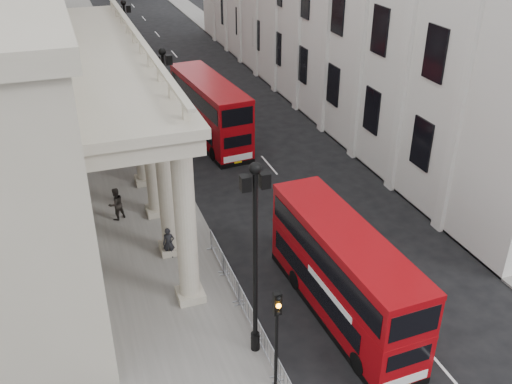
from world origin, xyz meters
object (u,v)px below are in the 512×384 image
bus_far (210,109)px  pedestrian_b (116,204)px  bus_near (343,271)px  traffic_light (277,323)px  pedestrian_a (169,243)px  lamp_post_south (255,250)px  pedestrian_c (145,156)px  lamp_post_mid (167,107)px  lamp_post_north (128,44)px

bus_far → pedestrian_b: size_ratio=5.55×
bus_near → pedestrian_b: bearing=124.2°
bus_near → traffic_light: bearing=-146.4°
pedestrian_a → lamp_post_south: bearing=-63.0°
traffic_light → bus_near: traffic_light is taller
lamp_post_south → pedestrian_a: 8.70m
pedestrian_a → pedestrian_c: size_ratio=0.95×
lamp_post_south → pedestrian_b: size_ratio=4.39×
bus_far → lamp_post_mid: bearing=-131.4°
lamp_post_south → pedestrian_c: bearing=94.1°
lamp_post_mid → pedestrian_c: (-1.30, 2.05, -3.93)m
traffic_light → pedestrian_c: 20.23m
bus_near → pedestrian_a: 9.07m
lamp_post_south → pedestrian_a: bearing=104.4°
lamp_post_south → bus_far: bearing=79.3°
bus_near → lamp_post_south: bearing=-169.0°
lamp_post_mid → lamp_post_north: same height
bus_near → bus_far: bus_far is taller
lamp_post_south → lamp_post_mid: same height
traffic_light → pedestrian_c: bearing=94.0°
bus_far → pedestrian_c: bearing=-151.8°
lamp_post_south → bus_far: (4.10, 21.61, -2.58)m
traffic_light → pedestrian_a: traffic_light is taller
lamp_post_south → bus_near: lamp_post_south is taller
lamp_post_north → bus_near: lamp_post_north is taller
pedestrian_b → lamp_post_mid: bearing=-161.4°
bus_near → pedestrian_a: bearing=131.6°
lamp_post_mid → bus_far: 7.42m
lamp_post_north → pedestrian_c: size_ratio=4.84×
lamp_post_mid → bus_near: bearing=-74.0°
lamp_post_north → pedestrian_a: (-1.92, -24.51, -3.97)m
traffic_light → bus_far: (4.00, 23.63, -0.77)m
bus_far → pedestrian_b: bus_far is taller
lamp_post_north → bus_near: size_ratio=0.85×
traffic_light → pedestrian_b: 14.83m
bus_far → pedestrian_b: 12.49m
lamp_post_north → traffic_light: lamp_post_north is taller
traffic_light → pedestrian_c: (-1.40, 20.07, -2.13)m
traffic_light → pedestrian_a: bearing=102.0°
lamp_post_north → traffic_light: 34.07m
bus_far → lamp_post_north: bearing=106.3°
lamp_post_north → pedestrian_c: lamp_post_north is taller
traffic_light → bus_near: bearing=35.9°
traffic_light → bus_far: size_ratio=0.41×
lamp_post_mid → traffic_light: (0.10, -18.02, -1.80)m
traffic_light → lamp_post_south: bearing=92.8°
pedestrian_c → lamp_post_mid: bearing=-71.2°
bus_near → bus_far: (-0.19, 20.60, 0.13)m
pedestrian_b → pedestrian_c: pedestrian_b is taller
lamp_post_north → traffic_light: size_ratio=1.93×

